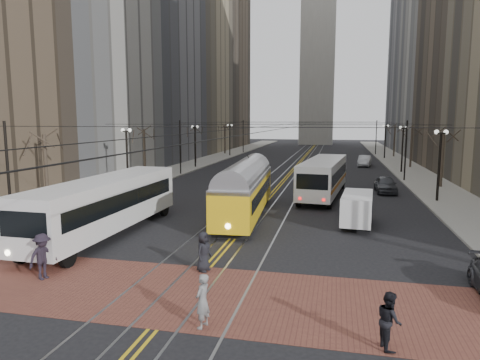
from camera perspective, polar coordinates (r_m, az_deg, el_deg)
The scene contains 25 objects.
ground at distance 20.82m, azimuth -3.53°, elevation -10.64°, with size 260.00×260.00×0.00m, color black.
sidewalk_left at distance 67.48m, azimuth -5.12°, elevation 2.39°, with size 5.00×140.00×0.15m, color gray.
sidewalk_right at distance 64.96m, azimuth 20.99°, elevation 1.67°, with size 5.00×140.00×0.15m, color gray.
crosswalk_band at distance 17.26m, azimuth -7.35°, elevation -14.71°, with size 25.00×6.00×0.01m, color brown.
streetcar_rails at distance 64.52m, azimuth 7.69°, elevation 2.03°, with size 4.80×130.00×0.02m, color gray.
centre_lines at distance 64.52m, azimuth 7.69°, elevation 2.03°, with size 0.42×130.00×0.01m, color gold.
building_left_mid at distance 72.71m, azimuth -13.26°, elevation 15.99°, with size 16.00×20.00×34.00m, color slate.
building_left_midfar at distance 93.17m, azimuth -8.93°, elevation 19.91°, with size 20.00×20.00×52.00m, color gray.
building_left_far at distance 110.24m, azimuth -3.90°, elevation 14.96°, with size 16.00×20.00×40.00m, color brown.
building_right_midfar at distance 89.83m, azimuth 28.25°, elevation 19.54°, with size 20.00×20.00×52.00m, color #9F9D95.
building_right_far at distance 107.64m, azimuth 24.07°, elevation 14.46°, with size 16.00×20.00×40.00m, color slate.
clock_tower at distance 124.55m, azimuth 10.51°, elevation 21.50°, with size 12.00×12.00×66.00m.
lamp_posts at distance 48.16m, azimuth 6.04°, elevation 3.38°, with size 27.60×57.20×5.60m.
street_trees at distance 54.60m, azimuth 6.83°, elevation 3.91°, with size 31.68×53.28×5.60m.
trolley_wires at distance 54.13m, azimuth 6.81°, elevation 4.91°, with size 25.96×120.00×6.60m.
transit_bus at distance 25.96m, azimuth -17.42°, elevation -3.46°, with size 2.76×13.23×3.31m, color white.
streetcar at distance 29.57m, azimuth 0.68°, elevation -1.99°, with size 2.39×12.88×3.04m, color yellow.
rear_bus at distance 37.79m, azimuth 11.08°, elevation 0.23°, with size 2.71×12.49×3.26m, color silver.
cargo_van at distance 28.01m, azimuth 15.33°, elevation -3.86°, with size 1.79×4.64×2.05m, color white.
sedan_grey at distance 41.60m, azimuth 18.83°, elevation -0.57°, with size 1.78×4.42×1.51m, color #404247.
sedan_silver at distance 64.47m, azimuth 16.26°, elevation 2.46°, with size 1.64×4.69×1.55m, color #AAADB2.
pedestrian_a at distance 19.18m, azimuth -4.89°, elevation -9.46°, with size 0.87×0.57×1.78m, color black.
pedestrian_b at distance 14.28m, azimuth -5.03°, elevation -15.76°, with size 0.65×0.43×1.79m, color gray.
pedestrian_c at distance 13.81m, azimuth 19.27°, elevation -17.21°, with size 0.83×0.65×1.72m, color black.
pedestrian_d at distance 19.96m, azimuth -24.82°, elevation -9.24°, with size 1.26×0.73×1.95m, color black.
Camera 1 is at (5.55, -18.93, 6.66)m, focal length 32.00 mm.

